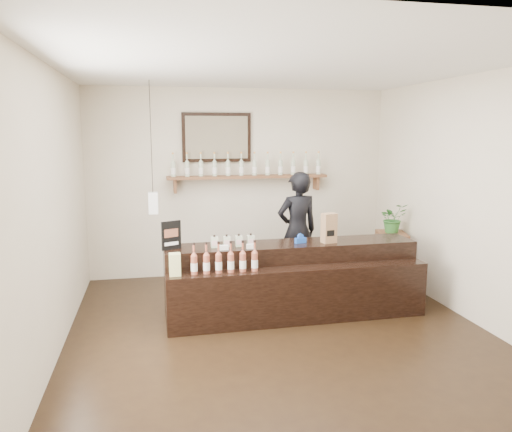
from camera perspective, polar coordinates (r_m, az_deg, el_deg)
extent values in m
plane|color=black|center=(5.54, 2.83, -13.36)|extent=(5.00, 5.00, 0.00)
plane|color=beige|center=(7.58, -1.85, 3.83)|extent=(4.50, 0.00, 4.50)
plane|color=beige|center=(2.86, 15.87, -6.08)|extent=(4.50, 0.00, 4.50)
plane|color=beige|center=(5.08, -22.41, 0.29)|extent=(0.00, 5.00, 5.00)
plane|color=beige|center=(6.12, 23.78, 1.66)|extent=(0.00, 5.00, 5.00)
plane|color=white|center=(5.14, 3.10, 16.75)|extent=(5.00, 5.00, 0.00)
cube|color=brown|center=(7.46, -0.93, 4.51)|extent=(2.40, 0.25, 0.04)
cube|color=brown|center=(7.38, -9.25, 3.40)|extent=(0.04, 0.20, 0.20)
cube|color=brown|center=(7.78, 6.89, 3.76)|extent=(0.04, 0.20, 0.20)
cube|color=black|center=(7.46, -4.52, 8.94)|extent=(1.02, 0.04, 0.72)
cube|color=#4C4331|center=(7.44, -4.50, 8.94)|extent=(0.92, 0.01, 0.62)
cube|color=white|center=(6.59, -11.67, 1.47)|extent=(0.12, 0.12, 0.28)
cylinder|color=black|center=(6.53, -11.92, 8.82)|extent=(0.01, 0.01, 1.41)
cylinder|color=beige|center=(7.33, -9.44, 5.25)|extent=(0.07, 0.07, 0.20)
cone|color=beige|center=(7.32, -9.47, 6.24)|extent=(0.07, 0.07, 0.05)
cylinder|color=beige|center=(7.32, -9.48, 6.71)|extent=(0.02, 0.02, 0.07)
cylinder|color=#C48239|center=(7.31, -9.49, 7.08)|extent=(0.03, 0.03, 0.02)
cylinder|color=white|center=(7.33, -9.44, 5.09)|extent=(0.07, 0.07, 0.09)
cylinder|color=beige|center=(7.34, -7.88, 5.29)|extent=(0.07, 0.07, 0.20)
cone|color=beige|center=(7.33, -7.90, 6.28)|extent=(0.07, 0.07, 0.05)
cylinder|color=beige|center=(7.33, -7.91, 6.75)|extent=(0.02, 0.02, 0.07)
cylinder|color=#C48239|center=(7.33, -7.92, 7.12)|extent=(0.03, 0.03, 0.02)
cylinder|color=white|center=(7.34, -7.87, 5.14)|extent=(0.07, 0.07, 0.09)
cylinder|color=beige|center=(7.36, -6.31, 5.34)|extent=(0.07, 0.07, 0.20)
cone|color=beige|center=(7.35, -6.33, 6.32)|extent=(0.07, 0.07, 0.05)
cylinder|color=beige|center=(7.34, -6.34, 6.79)|extent=(0.02, 0.02, 0.07)
cylinder|color=#C48239|center=(7.34, -6.35, 7.16)|extent=(0.03, 0.03, 0.02)
cylinder|color=white|center=(7.36, -6.31, 5.18)|extent=(0.07, 0.07, 0.09)
cylinder|color=beige|center=(7.38, -4.76, 5.37)|extent=(0.07, 0.07, 0.20)
cone|color=beige|center=(7.37, -4.78, 6.36)|extent=(0.07, 0.07, 0.05)
cylinder|color=beige|center=(7.37, -4.78, 6.82)|extent=(0.02, 0.02, 0.07)
cylinder|color=#C48239|center=(7.36, -4.79, 7.19)|extent=(0.03, 0.03, 0.02)
cylinder|color=white|center=(7.38, -4.76, 5.21)|extent=(0.07, 0.07, 0.09)
cylinder|color=beige|center=(7.40, -3.22, 5.41)|extent=(0.07, 0.07, 0.20)
cone|color=beige|center=(7.40, -3.23, 6.39)|extent=(0.07, 0.07, 0.05)
cylinder|color=beige|center=(7.39, -3.23, 6.85)|extent=(0.02, 0.02, 0.07)
cylinder|color=#C48239|center=(7.39, -3.24, 7.22)|extent=(0.03, 0.03, 0.02)
cylinder|color=white|center=(7.41, -3.22, 5.25)|extent=(0.07, 0.07, 0.09)
cylinder|color=beige|center=(7.44, -1.69, 5.43)|extent=(0.07, 0.07, 0.20)
cone|color=beige|center=(7.43, -1.69, 6.41)|extent=(0.07, 0.07, 0.05)
cylinder|color=beige|center=(7.43, -1.70, 6.87)|extent=(0.02, 0.02, 0.07)
cylinder|color=#C48239|center=(7.42, -1.70, 7.24)|extent=(0.03, 0.03, 0.02)
cylinder|color=white|center=(7.44, -1.69, 5.28)|extent=(0.07, 0.07, 0.09)
cylinder|color=beige|center=(7.47, -0.17, 5.46)|extent=(0.07, 0.07, 0.20)
cone|color=beige|center=(7.47, -0.17, 6.43)|extent=(0.07, 0.07, 0.05)
cylinder|color=beige|center=(7.46, -0.17, 6.89)|extent=(0.02, 0.02, 0.07)
cylinder|color=#C48239|center=(7.46, -0.17, 7.25)|extent=(0.03, 0.03, 0.02)
cylinder|color=white|center=(7.48, -0.17, 5.30)|extent=(0.07, 0.07, 0.09)
cylinder|color=beige|center=(7.52, 1.33, 5.48)|extent=(0.07, 0.07, 0.20)
cone|color=beige|center=(7.51, 1.33, 6.45)|extent=(0.07, 0.07, 0.05)
cylinder|color=beige|center=(7.51, 1.33, 6.90)|extent=(0.02, 0.02, 0.07)
cylinder|color=#C48239|center=(7.50, 1.33, 7.26)|extent=(0.03, 0.03, 0.02)
cylinder|color=white|center=(7.52, 1.33, 5.32)|extent=(0.07, 0.07, 0.09)
cylinder|color=beige|center=(7.56, 2.81, 5.50)|extent=(0.07, 0.07, 0.20)
cone|color=beige|center=(7.56, 2.82, 6.46)|extent=(0.07, 0.07, 0.05)
cylinder|color=beige|center=(7.55, 2.82, 6.91)|extent=(0.02, 0.02, 0.07)
cylinder|color=#C48239|center=(7.55, 2.82, 7.27)|extent=(0.03, 0.03, 0.02)
cylinder|color=white|center=(7.57, 2.81, 5.34)|extent=(0.07, 0.07, 0.09)
cylinder|color=beige|center=(7.62, 4.27, 5.51)|extent=(0.07, 0.07, 0.20)
cone|color=beige|center=(7.61, 4.28, 6.46)|extent=(0.07, 0.07, 0.05)
cylinder|color=beige|center=(7.61, 4.29, 6.91)|extent=(0.02, 0.02, 0.07)
cylinder|color=#C48239|center=(7.60, 4.29, 7.27)|extent=(0.03, 0.03, 0.02)
cylinder|color=white|center=(7.62, 4.27, 5.36)|extent=(0.07, 0.07, 0.09)
cylinder|color=beige|center=(7.68, 5.71, 5.52)|extent=(0.07, 0.07, 0.20)
cone|color=beige|center=(7.67, 5.73, 6.47)|extent=(0.07, 0.07, 0.05)
cylinder|color=beige|center=(7.66, 5.74, 6.91)|extent=(0.02, 0.02, 0.07)
cylinder|color=#C48239|center=(7.66, 5.74, 7.26)|extent=(0.03, 0.03, 0.02)
cylinder|color=white|center=(7.68, 5.71, 5.37)|extent=(0.07, 0.07, 0.09)
cylinder|color=beige|center=(7.74, 7.13, 5.52)|extent=(0.07, 0.07, 0.20)
cone|color=beige|center=(7.73, 7.15, 6.46)|extent=(0.07, 0.07, 0.05)
cylinder|color=beige|center=(7.73, 7.16, 6.91)|extent=(0.02, 0.02, 0.07)
cylinder|color=#C48239|center=(7.73, 7.17, 7.26)|extent=(0.03, 0.03, 0.02)
cylinder|color=white|center=(7.74, 7.13, 5.37)|extent=(0.07, 0.07, 0.09)
cube|color=black|center=(6.11, 4.02, -6.95)|extent=(3.03, 0.57, 0.84)
cube|color=black|center=(5.77, 5.10, -9.01)|extent=(3.02, 0.30, 0.64)
cube|color=white|center=(5.64, -3.68, -3.62)|extent=(0.10, 0.04, 0.05)
cube|color=white|center=(5.69, -0.57, -3.49)|extent=(0.10, 0.04, 0.05)
cube|color=#CECF7E|center=(5.43, -9.24, -6.10)|extent=(0.12, 0.12, 0.12)
cube|color=#CECF7E|center=(5.40, -9.27, -4.87)|extent=(0.12, 0.12, 0.12)
cube|color=beige|center=(5.77, -4.77, -3.03)|extent=(0.08, 0.08, 0.13)
cube|color=beige|center=(5.73, -4.72, -3.11)|extent=(0.07, 0.00, 0.06)
cylinder|color=black|center=(5.75, -4.78, -2.32)|extent=(0.02, 0.02, 0.03)
cube|color=beige|center=(5.78, -3.37, -2.97)|extent=(0.08, 0.08, 0.13)
cube|color=beige|center=(5.75, -3.31, -3.06)|extent=(0.07, 0.00, 0.06)
cylinder|color=black|center=(5.77, -3.38, -2.27)|extent=(0.02, 0.02, 0.03)
cube|color=beige|center=(5.81, -1.98, -2.91)|extent=(0.08, 0.08, 0.13)
cube|color=beige|center=(5.77, -1.92, -3.00)|extent=(0.07, 0.00, 0.06)
cylinder|color=black|center=(5.79, -1.99, -2.21)|extent=(0.02, 0.02, 0.03)
cube|color=beige|center=(5.83, -0.61, -2.85)|extent=(0.08, 0.08, 0.13)
cube|color=beige|center=(5.79, -0.53, -2.94)|extent=(0.07, 0.00, 0.06)
cylinder|color=black|center=(5.82, -0.61, -2.15)|extent=(0.02, 0.02, 0.03)
cylinder|color=#9D4B35|center=(5.43, -7.09, -5.59)|extent=(0.07, 0.07, 0.20)
cone|color=#9D4B35|center=(5.40, -7.11, -4.29)|extent=(0.07, 0.07, 0.05)
cylinder|color=#9D4B35|center=(5.39, -7.13, -3.67)|extent=(0.02, 0.02, 0.07)
cylinder|color=black|center=(5.38, -7.14, -3.18)|extent=(0.03, 0.03, 0.02)
cylinder|color=white|center=(5.44, -7.08, -5.79)|extent=(0.07, 0.07, 0.09)
cylinder|color=#9D4B35|center=(5.45, -5.68, -5.53)|extent=(0.07, 0.07, 0.20)
cone|color=#9D4B35|center=(5.42, -5.71, -4.23)|extent=(0.07, 0.07, 0.05)
cylinder|color=#9D4B35|center=(5.40, -5.72, -3.61)|extent=(0.02, 0.02, 0.07)
cylinder|color=black|center=(5.39, -5.72, -3.12)|extent=(0.03, 0.03, 0.02)
cylinder|color=white|center=(5.45, -5.68, -5.73)|extent=(0.07, 0.07, 0.09)
cylinder|color=#9D4B35|center=(5.46, -4.29, -5.46)|extent=(0.07, 0.07, 0.20)
cone|color=#9D4B35|center=(5.43, -4.30, -4.17)|extent=(0.07, 0.07, 0.05)
cylinder|color=#9D4B35|center=(5.42, -4.31, -3.55)|extent=(0.02, 0.02, 0.07)
cylinder|color=black|center=(5.41, -4.32, -3.07)|extent=(0.03, 0.03, 0.02)
cylinder|color=white|center=(5.47, -4.28, -5.67)|extent=(0.07, 0.07, 0.09)
cylinder|color=#9D4B35|center=(5.48, -2.90, -5.40)|extent=(0.07, 0.07, 0.20)
cone|color=#9D4B35|center=(5.45, -2.91, -4.11)|extent=(0.07, 0.07, 0.05)
cylinder|color=#9D4B35|center=(5.43, -2.92, -3.49)|extent=(0.02, 0.02, 0.07)
cylinder|color=black|center=(5.42, -2.92, -3.01)|extent=(0.03, 0.03, 0.02)
cylinder|color=white|center=(5.48, -2.90, -5.61)|extent=(0.07, 0.07, 0.09)
cylinder|color=#9D4B35|center=(5.50, -1.52, -5.33)|extent=(0.07, 0.07, 0.20)
cone|color=#9D4B35|center=(5.47, -1.53, -4.05)|extent=(0.07, 0.07, 0.05)
cylinder|color=#9D4B35|center=(5.46, -1.53, -3.43)|extent=(0.02, 0.02, 0.07)
cylinder|color=black|center=(5.45, -1.53, -2.95)|extent=(0.03, 0.03, 0.02)
cylinder|color=white|center=(5.51, -1.52, -5.54)|extent=(0.07, 0.07, 0.09)
cylinder|color=#9D4B35|center=(5.53, -0.16, -5.26)|extent=(0.07, 0.07, 0.20)
cone|color=#9D4B35|center=(5.49, -0.16, -3.98)|extent=(0.07, 0.07, 0.05)
cylinder|color=#9D4B35|center=(5.48, -0.16, -3.37)|extent=(0.02, 0.02, 0.07)
cylinder|color=black|center=(5.47, -0.16, -2.89)|extent=(0.03, 0.03, 0.02)
cylinder|color=white|center=(5.53, -0.16, -5.46)|extent=(0.07, 0.07, 0.09)
cube|color=black|center=(5.70, -9.66, -2.19)|extent=(0.22, 0.11, 0.33)
cube|color=brown|center=(5.68, -9.66, -1.94)|extent=(0.16, 0.07, 0.09)
cube|color=white|center=(5.71, -9.63, -3.14)|extent=(0.16, 0.07, 0.04)
cube|color=#936A47|center=(6.03, 8.34, -1.37)|extent=(0.18, 0.15, 0.36)
cube|color=black|center=(5.98, 8.53, -1.96)|extent=(0.10, 0.02, 0.07)
cube|color=#1949B3|center=(6.00, 5.10, -2.80)|extent=(0.14, 0.08, 0.06)
cylinder|color=#1949B3|center=(5.99, 5.11, -2.36)|extent=(0.08, 0.05, 0.07)
cube|color=brown|center=(7.40, 15.17, -4.70)|extent=(0.49, 0.59, 0.75)
imported|color=#306F2C|center=(7.28, 15.37, -0.24)|extent=(0.41, 0.36, 0.42)
imported|color=black|center=(6.88, 4.75, -0.82)|extent=(0.74, 0.55, 1.84)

